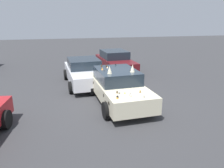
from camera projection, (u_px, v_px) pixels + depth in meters
ground_plane at (119, 103)px, 9.97m from camera, size 60.00×60.00×0.00m
art_car_decorated at (118, 87)px, 9.82m from camera, size 4.57×2.30×1.78m
parked_sedan_row_back_center at (115, 61)px, 15.49m from camera, size 4.47×2.31×1.41m
parked_sedan_behind_right at (84, 72)px, 12.50m from camera, size 4.42×2.30×1.42m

